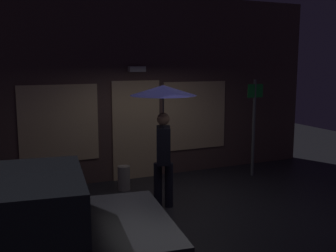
{
  "coord_description": "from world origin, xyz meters",
  "views": [
    {
      "loc": [
        -2.98,
        -6.18,
        2.6
      ],
      "look_at": [
        -0.09,
        0.25,
        1.48
      ],
      "focal_mm": 43.08,
      "sensor_mm": 36.0,
      "label": 1
    }
  ],
  "objects_px": {
    "street_sign_post": "(254,122)",
    "sidewalk_bollard_2": "(50,188)",
    "sidewalk_bollard": "(124,178)",
    "person_with_umbrella": "(163,112)"
  },
  "relations": [
    {
      "from": "person_with_umbrella",
      "to": "sidewalk_bollard",
      "type": "height_order",
      "value": "person_with_umbrella"
    },
    {
      "from": "street_sign_post",
      "to": "sidewalk_bollard_2",
      "type": "height_order",
      "value": "street_sign_post"
    },
    {
      "from": "street_sign_post",
      "to": "sidewalk_bollard",
      "type": "xyz_separation_m",
      "value": [
        -3.04,
        0.2,
        -1.01
      ]
    },
    {
      "from": "street_sign_post",
      "to": "sidewalk_bollard_2",
      "type": "distance_m",
      "value": 4.66
    },
    {
      "from": "person_with_umbrella",
      "to": "sidewalk_bollard_2",
      "type": "height_order",
      "value": "person_with_umbrella"
    },
    {
      "from": "sidewalk_bollard_2",
      "to": "person_with_umbrella",
      "type": "bearing_deg",
      "value": -25.1
    },
    {
      "from": "sidewalk_bollard",
      "to": "sidewalk_bollard_2",
      "type": "relative_size",
      "value": 0.75
    },
    {
      "from": "person_with_umbrella",
      "to": "street_sign_post",
      "type": "xyz_separation_m",
      "value": [
        2.69,
        1.02,
        -0.47
      ]
    },
    {
      "from": "street_sign_post",
      "to": "sidewalk_bollard_2",
      "type": "relative_size",
      "value": 3.33
    },
    {
      "from": "person_with_umbrella",
      "to": "sidewalk_bollard_2",
      "type": "relative_size",
      "value": 3.32
    }
  ]
}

